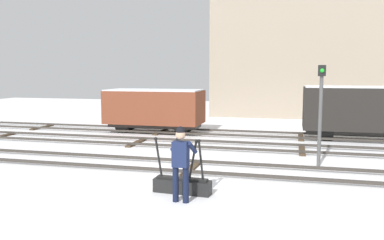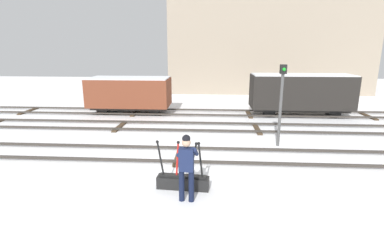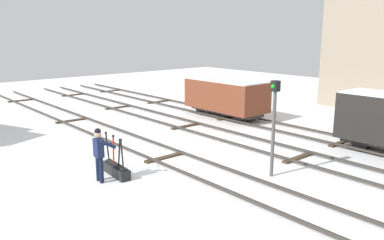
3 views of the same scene
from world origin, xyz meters
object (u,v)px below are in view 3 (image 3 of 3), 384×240
rail_worker (100,151)px  signal_post (274,118)px  freight_car_back_track (226,96)px  switch_lever_frame (116,169)px

rail_worker → signal_post: signal_post is taller
signal_post → freight_car_back_track: signal_post is taller
signal_post → switch_lever_frame: bearing=-131.5°
rail_worker → freight_car_back_track: freight_car_back_track is taller
rail_worker → freight_car_back_track: (-4.41, 10.52, 0.24)m
rail_worker → signal_post: 5.98m
switch_lever_frame → freight_car_back_track: bearing=117.5°
freight_car_back_track → signal_post: bearing=-36.2°
signal_post → freight_car_back_track: size_ratio=0.68×
rail_worker → freight_car_back_track: bearing=116.9°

